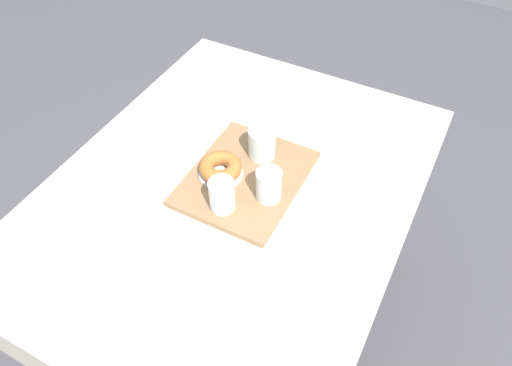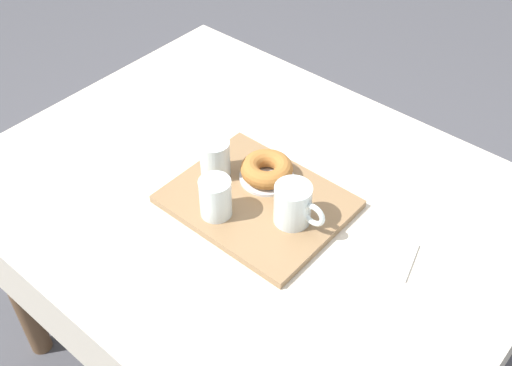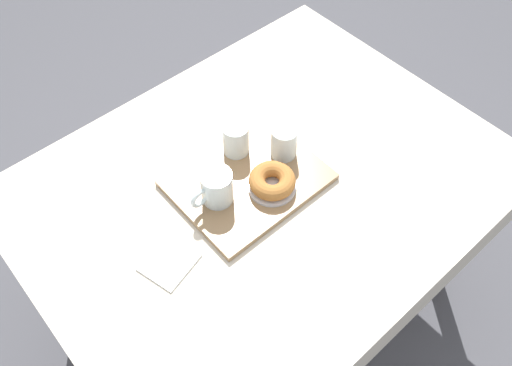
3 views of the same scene
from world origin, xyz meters
The scene contains 9 objects.
ground_plane centered at (0.00, 0.00, 0.00)m, with size 6.00×6.00×0.00m, color #47474C.
dining_table centered at (0.00, 0.00, 0.64)m, with size 1.27×0.98×0.73m.
serving_tray centered at (0.04, -0.02, 0.74)m, with size 0.38×0.31×0.02m, color olive.
tea_mug_left centered at (0.14, -0.03, 0.79)m, with size 0.12×0.08×0.10m.
water_glass_near centered at (0.00, -0.12, 0.79)m, with size 0.07×0.07×0.09m.
water_glass_far centered at (-0.09, -0.02, 0.79)m, with size 0.07×0.07×0.09m.
donut_plate_left centered at (0.01, 0.04, 0.75)m, with size 0.13×0.13×0.01m, color silver.
sugar_donut_left centered at (0.01, 0.04, 0.78)m, with size 0.12×0.12×0.04m, color #A3662D.
paper_napkin centered at (0.34, 0.04, 0.73)m, with size 0.12×0.11×0.01m, color white.
Camera 1 is at (-0.80, -0.49, 1.77)m, focal length 34.22 mm.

